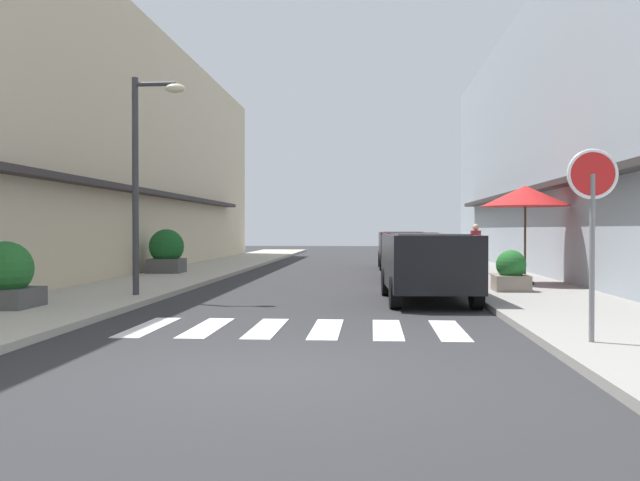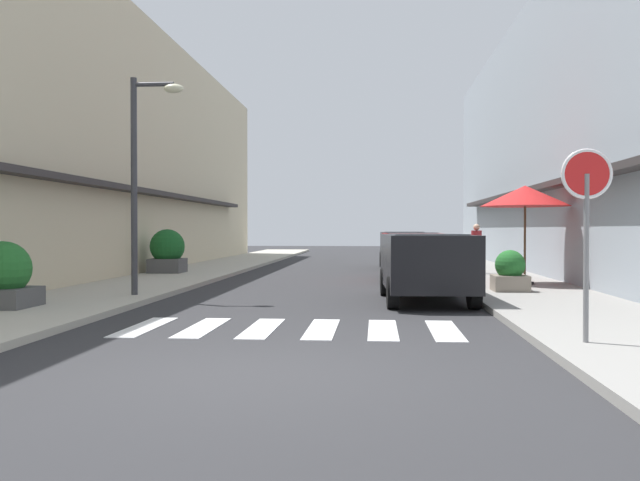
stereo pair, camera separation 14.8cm
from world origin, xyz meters
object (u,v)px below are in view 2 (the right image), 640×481
parked_car_mid (411,250)px  round_street_sign (587,194)px  street_lamp (143,160)px  pedestrian_walking_near (476,248)px  parked_car_near (426,259)px  planter_midblock (510,272)px  planter_far (167,251)px  parked_car_far (403,246)px  cafe_umbrella (525,196)px  planter_corner (3,277)px

parked_car_mid → round_street_sign: round_street_sign is taller
street_lamp → pedestrian_walking_near: bearing=43.4°
parked_car_near → planter_midblock: bearing=35.4°
parked_car_near → planter_far: 10.93m
parked_car_near → round_street_sign: round_street_sign is taller
parked_car_far → round_street_sign: (1.62, -18.10, 1.10)m
parked_car_mid → cafe_umbrella: cafe_umbrella is taller
parked_car_mid → parked_car_far: (0.00, 6.15, 0.00)m
planter_far → parked_car_far: bearing=31.2°
parked_car_far → parked_car_mid: bearing=-90.0°
parked_car_near → planter_corner: (-7.98, -2.66, -0.24)m
street_lamp → round_street_sign: bearing=-36.0°
parked_car_near → cafe_umbrella: (2.86, 3.61, 1.52)m
cafe_umbrella → planter_midblock: cafe_umbrella is taller
planter_corner → planter_midblock: bearing=22.4°
parked_car_far → round_street_sign: bearing=-84.9°
pedestrian_walking_near → parked_car_mid: bearing=100.3°
round_street_sign → parked_car_mid: bearing=97.7°
pedestrian_walking_near → parked_car_far: bearing=-0.6°
planter_corner → pedestrian_walking_near: 14.62m
planter_far → pedestrian_walking_near: 10.24m
round_street_sign → planter_corner: size_ratio=2.02×
street_lamp → planter_midblock: 8.78m
parked_car_far → planter_corner: size_ratio=3.25×
planter_far → planter_midblock: bearing=-30.6°
cafe_umbrella → planter_midblock: bearing=-110.4°
cafe_umbrella → parked_car_near: bearing=-128.4°
cafe_umbrella → pedestrian_walking_near: (-0.65, 4.20, -1.47)m
parked_car_near → parked_car_far: 12.29m
parked_car_far → planter_midblock: parked_car_far is taller
cafe_umbrella → pedestrian_walking_near: 4.50m
parked_car_near → pedestrian_walking_near: (2.21, 7.81, 0.05)m
parked_car_near → planter_corner: size_ratio=3.38×
round_street_sign → pedestrian_walking_near: 13.67m
cafe_umbrella → pedestrian_walking_near: bearing=98.8°
street_lamp → parked_car_mid: bearing=45.3°
planter_midblock → planter_far: size_ratio=0.66×
round_street_sign → pedestrian_walking_near: size_ratio=1.53×
planter_far → pedestrian_walking_near: size_ratio=0.90×
planter_midblock → parked_car_far: bearing=100.8°
street_lamp → pedestrian_walking_near: 11.75m
parked_car_far → cafe_umbrella: size_ratio=1.54×
parked_car_mid → planter_corner: size_ratio=3.19×
pedestrian_walking_near → planter_far: bearing=65.3°
parked_car_far → cafe_umbrella: 9.27m
parked_car_far → planter_far: planter_far is taller
parked_car_near → parked_car_far: size_ratio=1.04×
parked_car_near → planter_far: planter_far is taller
parked_car_far → planter_far: bearing=-148.8°
planter_corner → pedestrian_walking_near: bearing=45.8°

